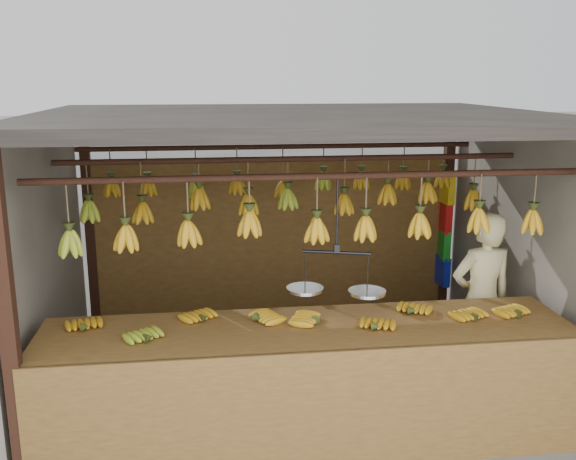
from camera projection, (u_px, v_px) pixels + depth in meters
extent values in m
plane|color=#5B5B57|center=(292.00, 373.00, 5.98)|extent=(80.00, 80.00, 0.00)
cube|color=black|center=(9.00, 329.00, 4.01)|extent=(0.10, 0.10, 2.30)
cube|color=black|center=(90.00, 223.00, 6.90)|extent=(0.10, 0.10, 2.30)
cube|color=black|center=(446.00, 213.00, 7.41)|extent=(0.10, 0.10, 2.30)
cube|color=black|center=(293.00, 118.00, 5.43)|extent=(4.30, 3.30, 0.10)
cylinder|color=black|center=(312.00, 177.00, 4.55)|extent=(4.00, 0.05, 0.05)
cylinder|color=black|center=(292.00, 159.00, 5.51)|extent=(4.00, 0.05, 0.05)
cylinder|color=black|center=(279.00, 147.00, 6.48)|extent=(4.00, 0.05, 0.05)
cube|color=brown|center=(274.00, 240.00, 7.21)|extent=(4.00, 0.06, 1.80)
cube|color=brown|center=(309.00, 332.00, 4.71)|extent=(3.92, 0.87, 0.08)
cube|color=brown|center=(319.00, 413.00, 4.39)|extent=(3.92, 0.04, 0.90)
cube|color=black|center=(39.00, 433.00, 4.21)|extent=(0.07, 0.07, 0.82)
cube|color=black|center=(568.00, 397.00, 4.68)|extent=(0.07, 0.07, 0.82)
cube|color=black|center=(63.00, 379.00, 4.96)|extent=(0.07, 0.07, 0.82)
cube|color=black|center=(518.00, 353.00, 5.42)|extent=(0.07, 0.07, 0.82)
ellipsoid|color=#C28814|center=(85.00, 328.00, 4.61)|extent=(0.23, 0.28, 0.06)
ellipsoid|color=#92A523|center=(149.00, 339.00, 4.42)|extent=(0.28, 0.30, 0.06)
ellipsoid|color=#C28814|center=(204.00, 319.00, 4.78)|extent=(0.28, 0.30, 0.06)
ellipsoid|color=#C28814|center=(258.00, 319.00, 4.77)|extent=(0.30, 0.27, 0.06)
ellipsoid|color=#C28814|center=(316.00, 320.00, 4.76)|extent=(0.29, 0.26, 0.06)
ellipsoid|color=#C28814|center=(376.00, 328.00, 4.61)|extent=(0.26, 0.29, 0.06)
ellipsoid|color=#C28814|center=(412.00, 312.00, 4.92)|extent=(0.28, 0.30, 0.06)
ellipsoid|color=#C28814|center=(476.00, 318.00, 4.80)|extent=(0.25, 0.29, 0.06)
ellipsoid|color=#C28814|center=(520.00, 314.00, 4.87)|extent=(0.26, 0.29, 0.06)
ellipsoid|color=#92A523|center=(70.00, 243.00, 4.43)|extent=(0.16, 0.16, 0.28)
ellipsoid|color=#C28814|center=(126.00, 238.00, 4.43)|extent=(0.16, 0.16, 0.28)
ellipsoid|color=#C28814|center=(189.00, 233.00, 4.52)|extent=(0.16, 0.16, 0.28)
ellipsoid|color=#C28814|center=(250.00, 224.00, 4.59)|extent=(0.16, 0.16, 0.28)
ellipsoid|color=#C28814|center=(317.00, 230.00, 4.62)|extent=(0.16, 0.16, 0.28)
ellipsoid|color=#C28814|center=(365.00, 228.00, 4.67)|extent=(0.16, 0.16, 0.28)
ellipsoid|color=#C28814|center=(419.00, 225.00, 4.73)|extent=(0.16, 0.16, 0.28)
ellipsoid|color=#C28814|center=(478.00, 220.00, 4.75)|extent=(0.16, 0.16, 0.28)
ellipsoid|color=#C28814|center=(532.00, 222.00, 4.86)|extent=(0.16, 0.16, 0.28)
ellipsoid|color=#92A523|center=(89.00, 211.00, 5.42)|extent=(0.16, 0.16, 0.28)
ellipsoid|color=#C28814|center=(143.00, 213.00, 5.41)|extent=(0.16, 0.16, 0.28)
ellipsoid|color=#C28814|center=(200.00, 199.00, 5.49)|extent=(0.16, 0.16, 0.28)
ellipsoid|color=#C28814|center=(248.00, 205.00, 5.54)|extent=(0.16, 0.16, 0.28)
ellipsoid|color=#92A523|center=(288.00, 199.00, 5.62)|extent=(0.16, 0.16, 0.28)
ellipsoid|color=#C28814|center=(344.00, 204.00, 5.63)|extent=(0.16, 0.16, 0.28)
ellipsoid|color=#C28814|center=(387.00, 194.00, 5.71)|extent=(0.16, 0.16, 0.28)
ellipsoid|color=#C28814|center=(427.00, 192.00, 5.77)|extent=(0.16, 0.16, 0.28)
ellipsoid|color=#C28814|center=(473.00, 200.00, 5.84)|extent=(0.16, 0.16, 0.28)
ellipsoid|color=#C28814|center=(112.00, 187.00, 6.32)|extent=(0.16, 0.16, 0.28)
ellipsoid|color=#C28814|center=(148.00, 187.00, 6.44)|extent=(0.16, 0.16, 0.28)
ellipsoid|color=#92A523|center=(196.00, 189.00, 6.43)|extent=(0.16, 0.16, 0.28)
ellipsoid|color=#C28814|center=(237.00, 185.00, 6.49)|extent=(0.16, 0.16, 0.28)
ellipsoid|color=#C28814|center=(283.00, 189.00, 6.54)|extent=(0.16, 0.16, 0.28)
ellipsoid|color=#92A523|center=(323.00, 181.00, 6.61)|extent=(0.16, 0.16, 0.28)
ellipsoid|color=#C28814|center=(361.00, 180.00, 6.65)|extent=(0.16, 0.16, 0.28)
ellipsoid|color=#C28814|center=(403.00, 181.00, 6.71)|extent=(0.16, 0.16, 0.28)
ellipsoid|color=#C28814|center=(443.00, 179.00, 6.80)|extent=(0.16, 0.16, 0.28)
cylinder|color=black|center=(337.00, 215.00, 4.64)|extent=(0.02, 0.02, 0.57)
cylinder|color=black|center=(336.00, 252.00, 4.70)|extent=(0.49, 0.16, 0.02)
cylinder|color=silver|center=(305.00, 290.00, 4.81)|extent=(0.27, 0.27, 0.02)
cylinder|color=silver|center=(367.00, 293.00, 4.74)|extent=(0.27, 0.27, 0.02)
imported|color=beige|center=(481.00, 301.00, 5.57)|extent=(0.62, 0.45, 1.58)
cube|color=yellow|center=(447.00, 188.00, 7.18)|extent=(0.08, 0.26, 0.34)
cube|color=red|center=(446.00, 218.00, 7.26)|extent=(0.08, 0.26, 0.34)
cube|color=#199926|center=(444.00, 244.00, 7.33)|extent=(0.08, 0.26, 0.34)
cube|color=#1426BF|center=(443.00, 270.00, 7.40)|extent=(0.08, 0.26, 0.34)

